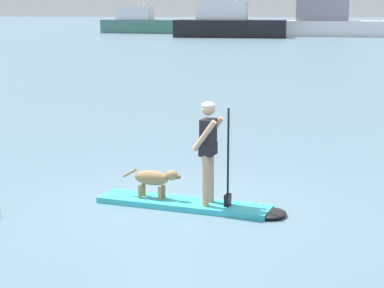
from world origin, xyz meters
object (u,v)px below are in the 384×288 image
object	(u,v)px
person_paddler	(209,145)
moored_boat_outer	(139,23)
dog	(154,179)
moored_boat_starboard	(228,24)
paddleboard	(196,205)
moored_boat_port	(328,22)

from	to	relation	value
person_paddler	moored_boat_outer	world-z (taller)	moored_boat_outer
dog	moored_boat_starboard	bearing A→B (deg)	94.23
paddleboard	moored_boat_port	xyz separation A→B (m)	(5.47, 68.13, 1.51)
paddleboard	person_paddler	bearing A→B (deg)	-12.19
paddleboard	moored_boat_port	world-z (taller)	moored_boat_port
moored_boat_starboard	dog	bearing A→B (deg)	-85.77
dog	moored_boat_starboard	xyz separation A→B (m)	(-4.71, 63.74, 1.01)
person_paddler	dog	bearing A→B (deg)	167.81
paddleboard	moored_boat_starboard	bearing A→B (deg)	94.89
dog	moored_boat_outer	bearing A→B (deg)	102.88
moored_boat_outer	moored_boat_port	bearing A→B (deg)	-14.01
paddleboard	moored_boat_port	size ratio (longest dim) A/B	0.26
paddleboard	person_paddler	distance (m)	1.09
dog	moored_boat_outer	size ratio (longest dim) A/B	0.11
person_paddler	paddleboard	bearing A→B (deg)	167.81
moored_boat_port	moored_boat_outer	bearing A→B (deg)	165.99
dog	moored_boat_outer	xyz separation A→B (m)	(-16.85, 73.73, 0.83)
person_paddler	moored_boat_port	bearing A→B (deg)	85.60
moored_boat_port	person_paddler	bearing A→B (deg)	-94.40
paddleboard	dog	bearing A→B (deg)	167.81
dog	moored_boat_outer	distance (m)	75.63
moored_boat_starboard	moored_boat_port	xyz separation A→B (m)	(10.94, 4.23, 0.10)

